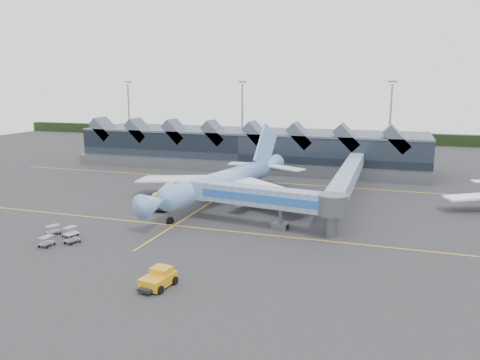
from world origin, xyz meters
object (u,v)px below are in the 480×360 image
(pushback_tug, at_px, (158,279))
(fuel_truck, at_px, (165,195))
(main_airliner, at_px, (225,181))
(jet_bridge, at_px, (275,199))

(pushback_tug, bearing_deg, fuel_truck, 123.70)
(main_airliner, bearing_deg, jet_bridge, -32.22)
(main_airliner, relative_size, fuel_truck, 4.12)
(jet_bridge, height_order, pushback_tug, jet_bridge)
(jet_bridge, relative_size, pushback_tug, 5.23)
(main_airliner, relative_size, pushback_tug, 9.02)
(jet_bridge, relative_size, fuel_truck, 2.39)
(main_airliner, distance_m, jet_bridge, 17.57)
(main_airliner, distance_m, pushback_tug, 37.49)
(main_airliner, xyz_separation_m, jet_bridge, (12.47, -12.37, 0.32))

